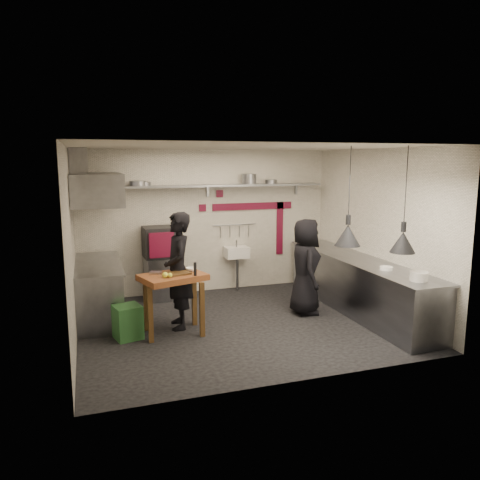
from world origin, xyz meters
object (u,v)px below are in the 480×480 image
object	(u,v)px
chef_left	(178,271)
oven_stand	(162,278)
combi_oven	(159,242)
chef_right	(305,266)
green_bin	(128,322)
prep_table	(173,304)

from	to	relation	value
chef_left	oven_stand	bearing A→B (deg)	-176.28
oven_stand	combi_oven	distance (m)	0.69
combi_oven	chef_right	size ratio (longest dim) A/B	0.35
green_bin	chef_left	distance (m)	1.07
prep_table	chef_right	xyz separation A→B (m)	(2.32, 0.26, 0.36)
combi_oven	prep_table	world-z (taller)	combi_oven
combi_oven	prep_table	bearing A→B (deg)	-94.86
green_bin	chef_right	world-z (taller)	chef_right
prep_table	chef_left	bearing A→B (deg)	44.49
prep_table	green_bin	bearing A→B (deg)	161.89
oven_stand	chef_right	distance (m)	2.75
combi_oven	chef_left	bearing A→B (deg)	-90.71
combi_oven	green_bin	xyz separation A→B (m)	(-0.76, -1.87, -0.84)
green_bin	prep_table	world-z (taller)	prep_table
green_bin	chef_right	distance (m)	3.06
chef_right	green_bin	bearing A→B (deg)	106.72
green_bin	prep_table	size ratio (longest dim) A/B	0.54
green_bin	chef_left	size ratio (longest dim) A/B	0.27
oven_stand	combi_oven	world-z (taller)	combi_oven
oven_stand	chef_right	xyz separation A→B (m)	(2.20, -1.60, 0.42)
prep_table	chef_left	distance (m)	0.53
chef_left	prep_table	bearing A→B (deg)	-24.66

